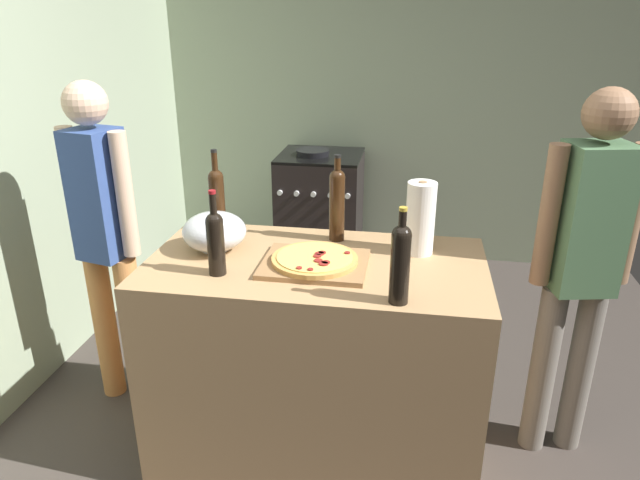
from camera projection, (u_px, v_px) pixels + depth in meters
ground_plane at (357, 355)px, 3.30m from camera, size 3.85×3.60×0.02m
kitchen_wall_rear at (384, 89)px, 4.23m from camera, size 3.85×0.10×2.60m
kitchen_wall_left at (53, 119)px, 3.07m from camera, size 0.10×3.60×2.60m
counter at (316, 362)px, 2.41m from camera, size 1.33×0.71×0.93m
cutting_board at (315, 264)px, 2.19m from camera, size 0.40×0.32×0.02m
pizza at (315, 259)px, 2.18m from camera, size 0.33×0.33×0.03m
mixing_bowl at (214, 232)px, 2.31m from camera, size 0.26×0.26×0.16m
paper_towel_roll at (420, 218)px, 2.26m from camera, size 0.12×0.12×0.30m
wine_bottle_clear at (400, 261)px, 1.87m from camera, size 0.07×0.07×0.34m
wine_bottle_dark at (217, 196)px, 2.50m from camera, size 0.07×0.07×0.36m
wine_bottle_green at (337, 202)px, 2.38m from camera, size 0.07×0.07×0.37m
wine_bottle_amber at (215, 240)px, 2.08m from camera, size 0.07×0.07×0.32m
stove at (320, 212)px, 4.25m from camera, size 0.59×0.58×0.93m
person_in_stripes at (105, 233)px, 2.61m from camera, size 0.36×0.24×1.58m
person_in_red at (582, 259)px, 2.28m from camera, size 0.39×0.24×1.59m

